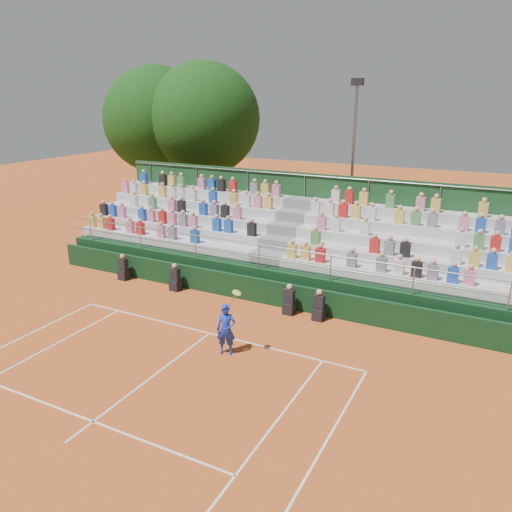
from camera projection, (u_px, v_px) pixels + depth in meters
The scene contains 8 objects.
ground at pixel (210, 333), 17.20m from camera, with size 90.00×90.00×0.00m, color #C75521.
courtside_wall at pixel (253, 289), 19.75m from camera, with size 20.00×0.15×1.00m, color black.
line_officials at pixel (220, 288), 19.91m from camera, with size 9.57×0.40×1.19m.
grandstand at pixel (286, 253), 22.32m from camera, with size 20.00×5.20×4.40m.
tennis_player at pixel (226, 329), 15.62m from camera, with size 0.89×0.58×2.22m.
tree_west at pixel (157, 120), 31.60m from camera, with size 6.67×6.67×9.65m.
tree_east at pixel (204, 119), 30.21m from camera, with size 6.74×6.74×9.82m.
floodlight_mast at pixel (353, 153), 25.43m from camera, with size 0.60×0.25×8.62m.
Camera 1 is at (8.52, -13.09, 7.85)m, focal length 35.00 mm.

